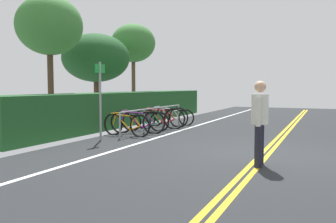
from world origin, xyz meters
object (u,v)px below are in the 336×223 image
bicycle_5 (174,117)px  sign_post_near (100,93)px  bicycle_4 (166,117)px  bicycle_1 (138,122)px  bike_rack (154,113)px  tree_far_right (96,58)px  bicycle_2 (145,121)px  tree_extra (133,44)px  tree_mid (49,26)px  bicycle_0 (126,125)px  pedestrian (260,118)px  bicycle_3 (160,119)px

bicycle_5 → sign_post_near: size_ratio=0.77×
bicycle_4 → bicycle_1: bearing=178.5°
bike_rack → tree_far_right: 5.31m
bicycle_1 → bicycle_2: size_ratio=1.11×
tree_extra → bicycle_1: bearing=-149.7°
tree_mid → bicycle_0: bearing=-102.5°
bike_rack → bicycle_2: 0.49m
bike_rack → tree_extra: 7.43m
bicycle_0 → bicycle_1: bicycle_1 is taller
bicycle_0 → tree_mid: tree_mid is taller
bicycle_0 → pedestrian: size_ratio=1.05×
bicycle_0 → tree_mid: size_ratio=0.36×
pedestrian → bicycle_5: bearing=35.3°
bicycle_3 → bicycle_5: bicycle_3 is taller
bicycle_0 → bicycle_5: (3.50, -0.12, -0.03)m
sign_post_near → tree_far_right: size_ratio=0.56×
bicycle_4 → pedestrian: size_ratio=1.09×
bicycle_3 → bicycle_2: bearing=165.3°
tree_far_right → tree_extra: 3.17m
bicycle_1 → pedestrian: (-3.31, -4.44, 0.56)m
pedestrian → bicycle_2: bearing=48.7°
bicycle_5 → bike_rack: bearing=179.5°
bicycle_5 → bicycle_1: bearing=177.9°
bike_rack → bicycle_2: size_ratio=2.78×
bike_rack → tree_far_right: bearing=59.2°
sign_post_near → tree_far_right: bearing=36.0°
bicycle_1 → sign_post_near: (-1.81, 0.18, 0.96)m
bicycle_2 → bicycle_4: bicycle_4 is taller
bike_rack → bicycle_5: bike_rack is taller
pedestrian → tree_far_right: bearing=51.3°
bicycle_1 → tree_far_right: 5.89m
bicycle_4 → pedestrian: (-5.46, -4.39, 0.56)m
bicycle_1 → pedestrian: 5.57m
bicycle_2 → bicycle_5: bicycle_2 is taller
sign_post_near → tree_extra: 9.40m
bicycle_0 → bicycle_1: (0.69, -0.02, 0.02)m
tree_far_right → tree_extra: (3.01, -0.25, 0.96)m
bicycle_1 → pedestrian: pedestrian is taller
bicycle_0 → bicycle_2: (1.33, 0.04, -0.01)m
bicycle_0 → pedestrian: bearing=-120.4°
bicycle_2 → pedestrian: pedestrian is taller
bicycle_4 → tree_far_right: bearing=71.7°
tree_mid → tree_extra: same height
bike_rack → sign_post_near: sign_post_near is taller
bicycle_0 → tree_mid: bearing=77.5°
bicycle_0 → bicycle_5: 3.50m
bike_rack → pedestrian: (-4.34, -4.36, 0.35)m
bicycle_2 → bicycle_5: (2.17, -0.15, -0.02)m
tree_far_right → bicycle_3: bearing=-116.8°
tree_far_right → bicycle_4: bearing=-108.3°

